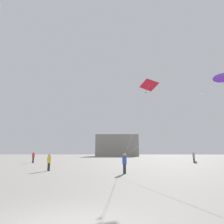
# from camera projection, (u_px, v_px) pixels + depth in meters

# --- Properties ---
(person_in_grey) EXTENTS (0.39, 0.39, 1.78)m
(person_in_grey) POSITION_uv_depth(u_px,v_px,m) (194.00, 157.00, 32.49)
(person_in_grey) COLOR #2D2D33
(person_in_grey) RESTS_ON ground_plane
(person_in_yellow) EXTENTS (0.34, 0.34, 1.57)m
(person_in_yellow) POSITION_uv_depth(u_px,v_px,m) (49.00, 161.00, 18.54)
(person_in_yellow) COLOR #2D2D33
(person_in_yellow) RESTS_ON ground_plane
(person_in_red) EXTENTS (0.39, 0.39, 1.78)m
(person_in_red) POSITION_uv_depth(u_px,v_px,m) (33.00, 157.00, 32.06)
(person_in_red) COLOR #2D2D33
(person_in_red) RESTS_ON ground_plane
(person_in_blue) EXTENTS (0.35, 0.35, 1.63)m
(person_in_blue) POSITION_uv_depth(u_px,v_px,m) (124.00, 162.00, 16.16)
(person_in_blue) COLOR #2D2D33
(person_in_blue) RESTS_ON ground_plane
(kite_crimson_delta) EXTENTS (3.15, 1.41, 6.85)m
(kite_crimson_delta) POSITION_uv_depth(u_px,v_px,m) (149.00, 86.00, 18.12)
(kite_crimson_delta) COLOR red
(kite_violet_diamond) EXTENTS (7.47, 4.36, 5.98)m
(kite_violet_diamond) POSITION_uv_depth(u_px,v_px,m) (222.00, 77.00, 13.43)
(kite_violet_diamond) COLOR purple
(building_left_hall) EXTENTS (17.65, 16.11, 8.83)m
(building_left_hall) POSITION_uv_depth(u_px,v_px,m) (117.00, 146.00, 86.19)
(building_left_hall) COLOR gray
(building_left_hall) RESTS_ON ground_plane
(handbag_beside_flyer) EXTENTS (0.24, 0.35, 0.24)m
(handbag_beside_flyer) POSITION_uv_depth(u_px,v_px,m) (196.00, 162.00, 32.40)
(handbag_beside_flyer) COLOR brown
(handbag_beside_flyer) RESTS_ON ground_plane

